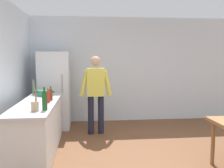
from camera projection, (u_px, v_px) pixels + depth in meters
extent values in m
plane|color=brown|center=(164.00, 168.00, 3.82)|extent=(14.00, 14.00, 0.00)
cube|color=silver|center=(130.00, 70.00, 6.64)|extent=(6.40, 0.12, 2.70)
cube|color=white|center=(38.00, 129.00, 4.35)|extent=(0.60, 2.12, 0.86)
cube|color=silver|center=(37.00, 104.00, 4.31)|extent=(0.64, 2.20, 0.04)
cube|color=white|center=(54.00, 90.00, 5.90)|extent=(0.70, 0.64, 1.80)
cylinder|color=#B2B2B7|center=(62.00, 83.00, 5.56)|extent=(0.02, 0.02, 0.40)
cylinder|color=#1E1E2D|center=(91.00, 115.00, 5.49)|extent=(0.13, 0.13, 0.84)
cylinder|color=#1E1E2D|center=(101.00, 115.00, 5.51)|extent=(0.13, 0.13, 0.84)
cube|color=#D8CC4C|center=(96.00, 82.00, 5.43)|extent=(0.38, 0.22, 0.60)
sphere|color=tan|center=(96.00, 61.00, 5.38)|extent=(0.22, 0.22, 0.22)
cylinder|color=#D8CC4C|center=(84.00, 83.00, 5.36)|extent=(0.20, 0.09, 0.55)
cylinder|color=#D8CC4C|center=(107.00, 83.00, 5.41)|extent=(0.20, 0.09, 0.55)
cylinder|color=olive|center=(213.00, 143.00, 3.91)|extent=(0.06, 0.06, 0.70)
cylinder|color=#2D845B|center=(44.00, 93.00, 5.06)|extent=(0.28, 0.28, 0.12)
cube|color=black|center=(36.00, 92.00, 5.04)|extent=(0.06, 0.03, 0.02)
cube|color=black|center=(53.00, 92.00, 5.07)|extent=(0.06, 0.03, 0.02)
cylinder|color=tan|center=(35.00, 106.00, 3.63)|extent=(0.11, 0.11, 0.14)
cylinder|color=olive|center=(36.00, 97.00, 3.63)|extent=(0.02, 0.05, 0.22)
cylinder|color=olive|center=(36.00, 97.00, 3.61)|extent=(0.02, 0.04, 0.22)
cylinder|color=#1E5123|center=(45.00, 101.00, 3.69)|extent=(0.08, 0.08, 0.28)
cylinder|color=#1E5123|center=(44.00, 89.00, 3.68)|extent=(0.03, 0.03, 0.06)
cylinder|color=#B22319|center=(48.00, 97.00, 4.32)|extent=(0.06, 0.06, 0.18)
cylinder|color=#B22319|center=(48.00, 90.00, 4.31)|extent=(0.02, 0.02, 0.06)
cylinder|color=#5B3314|center=(51.00, 95.00, 4.54)|extent=(0.06, 0.06, 0.20)
cylinder|color=#5B3314|center=(51.00, 88.00, 4.53)|extent=(0.02, 0.02, 0.06)
cylinder|color=gray|center=(34.00, 88.00, 5.27)|extent=(0.06, 0.06, 0.26)
cylinder|color=gray|center=(34.00, 81.00, 5.25)|extent=(0.02, 0.02, 0.06)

